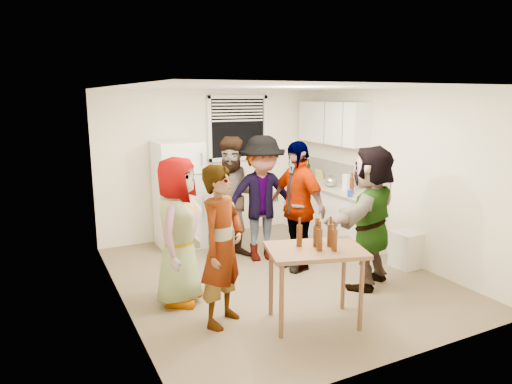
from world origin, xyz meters
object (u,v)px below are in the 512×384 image
wine_bottle (308,178)px  guest_black (296,267)px  beer_bottle_counter (351,194)px  guest_back_left (236,257)px  serving_table (313,322)px  refrigerator (179,194)px  kettle (331,187)px  guest_back_right (262,259)px  red_cup (318,243)px  blue_cup (350,197)px  beer_bottle_table (330,246)px  guest_orange (367,284)px  guest_stripe (223,322)px  trash_bin (406,250)px  guest_grey (181,301)px

wine_bottle → guest_black: (-1.32, -1.75, -0.90)m
beer_bottle_counter → guest_back_left: size_ratio=0.14×
guest_black → serving_table: bearing=-33.4°
refrigerator → guest_black: size_ratio=0.94×
kettle → guest_back_right: bearing=-145.7°
red_cup → guest_black: 1.67m
guest_black → blue_cup: bearing=88.2°
red_cup → guest_back_left: 2.26m
beer_bottle_counter → serving_table: beer_bottle_counter is taller
beer_bottle_counter → beer_bottle_table: bearing=-133.4°
wine_bottle → beer_bottle_table: wine_bottle is taller
blue_cup → guest_orange: (-0.50, -1.06, -0.90)m
beer_bottle_table → red_cup: (-0.04, 0.16, 0.00)m
guest_stripe → guest_orange: 2.07m
beer_bottle_counter → red_cup: size_ratio=2.08×
wine_bottle → trash_bin: size_ratio=0.52×
serving_table → beer_bottle_table: beer_bottle_table is taller
guest_back_right → guest_black: bearing=-51.3°
trash_bin → serving_table: size_ratio=0.52×
guest_grey → guest_back_left: (1.21, 1.09, 0.00)m
red_cup → guest_stripe: size_ratio=0.07×
kettle → blue_cup: bearing=-85.1°
trash_bin → beer_bottle_table: bearing=-157.4°
blue_cup → trash_bin: 1.12m
refrigerator → blue_cup: size_ratio=15.55×
red_cup → blue_cup: bearing=43.0°
refrigerator → guest_stripe: (-0.37, -2.72, -0.85)m
red_cup → guest_grey: red_cup is taller
guest_grey → guest_back_right: bearing=-25.3°
kettle → red_cup: 2.86m
refrigerator → beer_bottle_table: (0.67, -3.18, -0.01)m
guest_back_right → trash_bin: bearing=-24.7°
beer_bottle_table → guest_grey: bearing=137.9°
red_cup → guest_stripe: red_cup is taller
refrigerator → guest_black: 2.23m
beer_bottle_counter → guest_grey: (-2.98, -0.61, -0.90)m
blue_cup → guest_stripe: size_ratio=0.06×
serving_table → blue_cup: bearing=43.4°
guest_stripe → guest_orange: guest_orange is taller
guest_orange → guest_back_left: bearing=-85.0°
guest_black → guest_back_right: bearing=-161.2°
guest_grey → kettle: bearing=-32.1°
kettle → beer_bottle_counter: bearing=-74.8°
beer_bottle_counter → guest_back_right: bearing=170.8°
serving_table → guest_stripe: 0.98m
trash_bin → red_cup: bearing=-161.9°
beer_bottle_table → red_cup: bearing=104.5°
blue_cup → guest_grey: (-2.82, -0.44, -0.90)m
wine_bottle → guest_black: 2.37m
kettle → blue_cup: (-0.21, -0.79, -0.00)m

